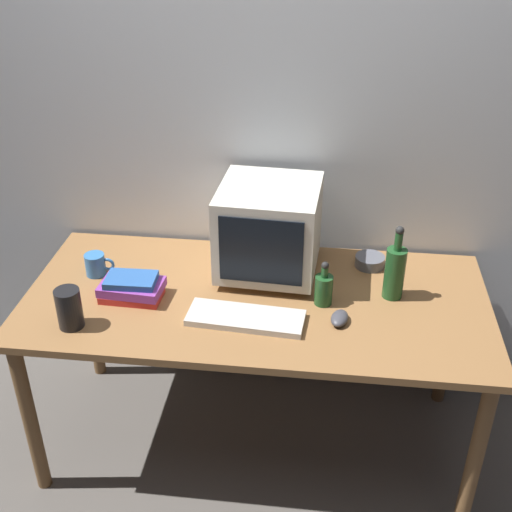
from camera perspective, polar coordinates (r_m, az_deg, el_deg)
The scene contains 12 objects.
ground_plane at distance 2.98m, azimuth -0.00°, elevation -15.52°, with size 6.00×6.00×0.00m, color #56514C.
back_wall at distance 2.69m, azimuth 1.21°, elevation 11.07°, with size 4.00×0.08×2.50m, color silver.
desk at distance 2.54m, azimuth -0.00°, elevation -5.04°, with size 1.76×0.82×0.75m.
crt_monitor at distance 2.55m, azimuth 1.14°, elevation 2.35°, with size 0.40×0.41×0.37m.
keyboard at distance 2.36m, azimuth -0.90°, elevation -5.42°, with size 0.42×0.15×0.02m, color beige.
computer_mouse at distance 2.37m, azimuth 7.29°, elevation -5.39°, with size 0.06×0.10×0.04m, color #3F3F47.
bottle_tall at distance 2.49m, azimuth 12.00°, elevation -1.27°, with size 0.08×0.08×0.30m.
bottle_short at distance 2.44m, azimuth 5.92°, elevation -2.82°, with size 0.07×0.07×0.18m.
book_stack at distance 2.51m, azimuth -10.79°, elevation -2.74°, with size 0.24×0.16×0.09m.
mug at distance 2.68m, azimuth -13.76°, elevation -0.73°, with size 0.12×0.08×0.09m.
cd_spindle at distance 2.71m, azimuth 9.89°, elevation -0.45°, with size 0.12×0.12×0.04m, color #595B66.
metal_canister at distance 2.39m, azimuth -15.96°, elevation -4.41°, with size 0.09×0.09×0.15m, color black.
Camera 1 is at (0.25, -2.05, 2.15)m, focal length 45.92 mm.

